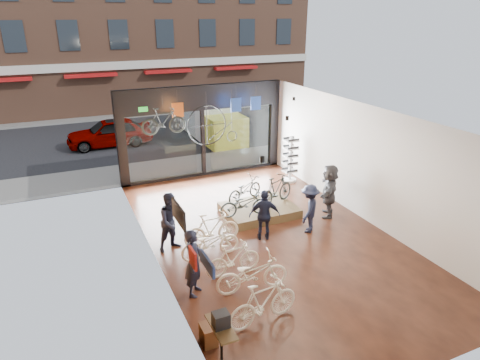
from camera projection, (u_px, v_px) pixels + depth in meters
ground_plane at (268, 237)px, 13.28m from camera, size 7.00×12.00×0.04m
ceiling at (272, 115)px, 11.88m from camera, size 7.00×12.00×0.04m
wall_left at (151, 199)px, 11.25m from camera, size 0.04×12.00×3.80m
wall_right at (366, 163)px, 13.91m from camera, size 0.04×12.00×3.80m
wall_back at (430, 293)px, 7.45m from camera, size 7.00×0.04×3.80m
storefront at (203, 131)px, 17.69m from camera, size 7.00×0.26×3.80m
exit_sign at (143, 109)px, 16.26m from camera, size 0.35×0.06×0.18m
street_road at (155, 127)px, 26.05m from camera, size 30.00×18.00×0.02m
sidewalk_near at (195, 165)px, 19.38m from camera, size 30.00×2.40×0.12m
sidewalk_far at (141, 113)px, 29.43m from camera, size 30.00×2.00×0.12m
opposite_building at (125, 5)px, 29.04m from camera, size 26.00×5.00×14.00m
street_car at (110, 132)px, 22.08m from camera, size 4.25×1.71×1.45m
box_truck at (214, 118)px, 23.10m from camera, size 1.99×5.97×2.35m
floor_bike_1 at (263, 303)px, 9.38m from camera, size 1.81×0.70×1.06m
floor_bike_2 at (252, 274)px, 10.50m from camera, size 1.90×0.83×0.97m
floor_bike_3 at (233, 259)px, 11.18m from camera, size 1.53×0.45×0.91m
floor_bike_4 at (210, 243)px, 11.98m from camera, size 1.74×0.64×0.90m
floor_bike_5 at (212, 229)px, 12.61m from camera, size 1.73×0.50×1.04m
display_platform at (259, 210)px, 14.67m from camera, size 2.40×1.80×0.30m
display_bike_left at (245, 204)px, 13.78m from camera, size 1.68×0.76×0.85m
display_bike_mid at (276, 190)px, 14.58m from camera, size 1.78×1.17×1.04m
display_bike_right at (245, 189)px, 14.93m from camera, size 1.68×1.13×0.84m
customer_0 at (194, 263)px, 10.25m from camera, size 0.71×0.76×1.75m
customer_1 at (172, 221)px, 12.25m from camera, size 1.02×0.89×1.77m
customer_2 at (265, 215)px, 12.84m from camera, size 1.01×0.70×1.60m
customer_3 at (309, 209)px, 13.30m from camera, size 1.14×1.12×1.57m
customer_5 at (329, 190)px, 14.32m from camera, size 1.44×1.69×1.83m
sunglasses_rack at (290, 160)px, 17.28m from camera, size 0.61×0.53×1.87m
wall_merch at (201, 290)px, 8.54m from camera, size 0.40×2.40×2.60m
penny_farthing at (215, 126)px, 16.11m from camera, size 1.93×0.06×1.54m
hung_bike at (164, 121)px, 15.01m from camera, size 1.59×0.49×0.95m
jersey_left at (178, 110)px, 16.12m from camera, size 0.45×0.03×0.55m
jersey_mid at (236, 105)px, 17.03m from camera, size 0.45×0.03×0.55m
jersey_right at (256, 103)px, 17.36m from camera, size 0.45×0.03×0.55m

